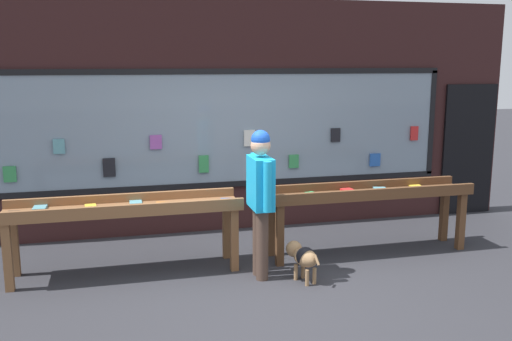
# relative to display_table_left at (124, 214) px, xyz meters

# --- Properties ---
(ground_plane) EXTENTS (40.00, 40.00, 0.00)m
(ground_plane) POSITION_rel_display_table_left_xyz_m (1.53, -0.84, -0.72)
(ground_plane) COLOR #2D2D33
(shopfront_facade) EXTENTS (8.89, 0.29, 3.33)m
(shopfront_facade) POSITION_rel_display_table_left_xyz_m (1.58, 1.55, 0.93)
(shopfront_facade) COLOR #331919
(shopfront_facade) RESTS_ON ground_plane
(display_table_left) EXTENTS (2.70, 0.64, 0.90)m
(display_table_left) POSITION_rel_display_table_left_xyz_m (0.00, 0.00, 0.00)
(display_table_left) COLOR brown
(display_table_left) RESTS_ON ground_plane
(display_table_right) EXTENTS (2.70, 0.56, 0.90)m
(display_table_right) POSITION_rel_display_table_left_xyz_m (3.07, 0.00, -0.00)
(display_table_right) COLOR brown
(display_table_right) RESTS_ON ground_plane
(person_browsing) EXTENTS (0.22, 0.67, 1.71)m
(person_browsing) POSITION_rel_display_table_left_xyz_m (1.50, -0.51, 0.28)
(person_browsing) COLOR #4C382D
(person_browsing) RESTS_ON ground_plane
(small_dog) EXTENTS (0.32, 0.54, 0.42)m
(small_dog) POSITION_rel_display_table_left_xyz_m (1.94, -0.74, -0.43)
(small_dog) COLOR #99724C
(small_dog) RESTS_ON ground_plane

